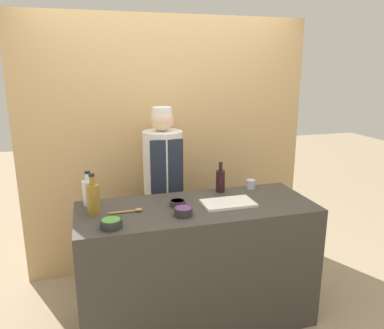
{
  "coord_description": "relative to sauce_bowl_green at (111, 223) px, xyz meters",
  "views": [
    {
      "loc": [
        -0.74,
        -2.47,
        1.95
      ],
      "look_at": [
        0.0,
        0.14,
        1.24
      ],
      "focal_mm": 35.0,
      "sensor_mm": 36.0,
      "label": 1
    }
  ],
  "objects": [
    {
      "name": "sauce_bowl_purple",
      "position": [
        0.49,
        0.07,
        -0.0
      ],
      "size": [
        0.13,
        0.13,
        0.06
      ],
      "color": "#2D2D2D",
      "rests_on": "counter"
    },
    {
      "name": "bottle_vinegar",
      "position": [
        -0.1,
        0.27,
        0.08
      ],
      "size": [
        0.09,
        0.09,
        0.29
      ],
      "color": "olive",
      "rests_on": "counter"
    },
    {
      "name": "cutting_board",
      "position": [
        0.87,
        0.18,
        -0.02
      ],
      "size": [
        0.38,
        0.23,
        0.02
      ],
      "color": "white",
      "rests_on": "counter"
    },
    {
      "name": "cabinet_wall",
      "position": [
        0.63,
        1.23,
        0.21
      ],
      "size": [
        2.72,
        0.18,
        2.4
      ],
      "color": "tan",
      "rests_on": "ground_plane"
    },
    {
      "name": "counter",
      "position": [
        0.63,
        0.22,
        -0.51
      ],
      "size": [
        1.75,
        0.69,
        0.96
      ],
      "color": "#3D3833",
      "rests_on": "ground_plane"
    },
    {
      "name": "bottle_wine",
      "position": [
        0.91,
        0.47,
        0.07
      ],
      "size": [
        0.07,
        0.07,
        0.25
      ],
      "color": "black",
      "rests_on": "counter"
    },
    {
      "name": "chef_center",
      "position": [
        0.52,
        0.86,
        -0.11
      ],
      "size": [
        0.35,
        0.35,
        1.62
      ],
      "color": "#28282D",
      "rests_on": "ground_plane"
    },
    {
      "name": "ground_plane",
      "position": [
        0.63,
        0.22,
        -0.99
      ],
      "size": [
        14.0,
        14.0,
        0.0
      ],
      "primitive_type": "plane",
      "color": "tan"
    },
    {
      "name": "bottle_clear",
      "position": [
        -0.13,
        0.45,
        0.07
      ],
      "size": [
        0.09,
        0.09,
        0.26
      ],
      "color": "silver",
      "rests_on": "counter"
    },
    {
      "name": "wooden_spoon",
      "position": [
        0.14,
        0.22,
        -0.02
      ],
      "size": [
        0.23,
        0.04,
        0.02
      ],
      "color": "#B2844C",
      "rests_on": "counter"
    },
    {
      "name": "sauce_bowl_green",
      "position": [
        0.0,
        0.0,
        0.0
      ],
      "size": [
        0.14,
        0.14,
        0.06
      ],
      "color": "#2D2D2D",
      "rests_on": "counter"
    },
    {
      "name": "sauce_bowl_white",
      "position": [
        0.5,
        0.26,
        -0.01
      ],
      "size": [
        0.12,
        0.12,
        0.04
      ],
      "color": "#2D2D2D",
      "rests_on": "counter"
    },
    {
      "name": "cup_steel",
      "position": [
        1.18,
        0.48,
        0.01
      ],
      "size": [
        0.08,
        0.08,
        0.08
      ],
      "color": "#B7B7BC",
      "rests_on": "counter"
    }
  ]
}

